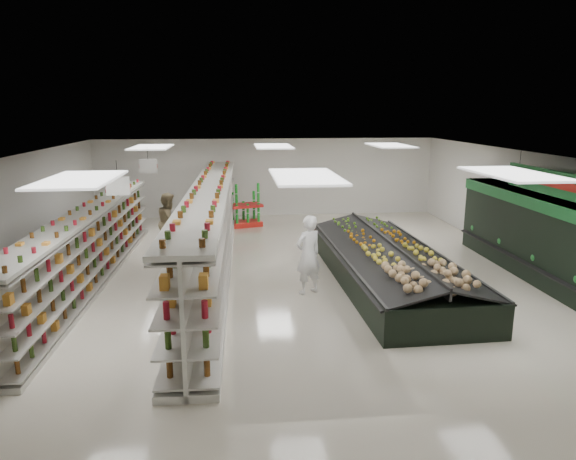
{
  "coord_description": "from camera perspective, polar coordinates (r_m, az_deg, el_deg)",
  "views": [
    {
      "loc": [
        -1.27,
        -13.26,
        4.35
      ],
      "look_at": [
        0.1,
        0.2,
        1.17
      ],
      "focal_mm": 32.0,
      "sensor_mm": 36.0,
      "label": 1
    }
  ],
  "objects": [
    {
      "name": "produce_wall_case",
      "position": [
        14.45,
        27.03,
        -0.67
      ],
      "size": [
        0.93,
        8.0,
        2.2
      ],
      "color": "black",
      "rests_on": "floor"
    },
    {
      "name": "hortifruti_banner",
      "position": [
        14.06,
        26.64,
        4.88
      ],
      "size": [
        0.12,
        3.2,
        0.95
      ],
      "color": "#1B672D",
      "rests_on": "ceiling"
    },
    {
      "name": "aisle_sign_near",
      "position": [
        11.65,
        -18.37,
        4.66
      ],
      "size": [
        0.52,
        0.06,
        0.75
      ],
      "color": "white",
      "rests_on": "ceiling"
    },
    {
      "name": "wall_right",
      "position": [
        15.87,
        25.71,
        1.92
      ],
      "size": [
        0.02,
        16.0,
        3.2
      ],
      "primitive_type": "cube",
      "color": "silver",
      "rests_on": "floor"
    },
    {
      "name": "shopper_background",
      "position": [
        16.47,
        -13.05,
        0.87
      ],
      "size": [
        0.57,
        0.91,
        1.85
      ],
      "primitive_type": "imported",
      "rotation": [
        0.0,
        0.0,
        1.55
      ],
      "color": "tan",
      "rests_on": "floor"
    },
    {
      "name": "gondola_center",
      "position": [
        14.22,
        -8.5,
        -0.24
      ],
      "size": [
        1.26,
        13.52,
        2.34
      ],
      "rotation": [
        0.0,
        0.0,
        -0.02
      ],
      "color": "beige",
      "rests_on": "floor"
    },
    {
      "name": "soda_endcap",
      "position": [
        19.62,
        -4.74,
        2.56
      ],
      "size": [
        1.36,
        1.1,
        1.52
      ],
      "rotation": [
        0.0,
        0.0,
        0.27
      ],
      "color": "red",
      "rests_on": "floor"
    },
    {
      "name": "aisle_sign_far",
      "position": [
        15.55,
        -15.27,
        6.86
      ],
      "size": [
        0.52,
        0.06,
        0.75
      ],
      "color": "white",
      "rests_on": "ceiling"
    },
    {
      "name": "floor",
      "position": [
        14.02,
        -0.34,
        -4.86
      ],
      "size": [
        16.0,
        16.0,
        0.0
      ],
      "primitive_type": "plane",
      "color": "beige",
      "rests_on": "ground"
    },
    {
      "name": "produce_island",
      "position": [
        13.48,
        11.03,
        -3.6
      ],
      "size": [
        2.89,
        7.52,
        1.11
      ],
      "rotation": [
        0.0,
        0.0,
        0.03
      ],
      "color": "black",
      "rests_on": "floor"
    },
    {
      "name": "ceiling",
      "position": [
        13.37,
        -0.36,
        8.28
      ],
      "size": [
        14.0,
        16.0,
        0.02
      ],
      "primitive_type": "cube",
      "color": "white",
      "rests_on": "wall_back"
    },
    {
      "name": "wall_front",
      "position": [
        6.07,
        7.09,
        -13.83
      ],
      "size": [
        14.0,
        0.02,
        3.2
      ],
      "primitive_type": "cube",
      "color": "silver",
      "rests_on": "floor"
    },
    {
      "name": "wall_back",
      "position": [
        21.48,
        -2.4,
        5.85
      ],
      "size": [
        14.0,
        0.02,
        3.2
      ],
      "primitive_type": "cube",
      "color": "silver",
      "rests_on": "floor"
    },
    {
      "name": "shopper_main",
      "position": [
        12.3,
        2.26,
        -2.76
      ],
      "size": [
        0.84,
        0.75,
        1.93
      ],
      "primitive_type": "imported",
      "rotation": [
        0.0,
        0.0,
        3.65
      ],
      "color": "white",
      "rests_on": "floor"
    },
    {
      "name": "gondola_left",
      "position": [
        14.03,
        -21.08,
        -2.06
      ],
      "size": [
        1.01,
        10.92,
        1.89
      ],
      "rotation": [
        0.0,
        0.0,
        -0.02
      ],
      "color": "beige",
      "rests_on": "floor"
    },
    {
      "name": "wall_left",
      "position": [
        14.71,
        -28.63,
        0.81
      ],
      "size": [
        0.02,
        16.0,
        3.2
      ],
      "primitive_type": "cube",
      "color": "silver",
      "rests_on": "floor"
    }
  ]
}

